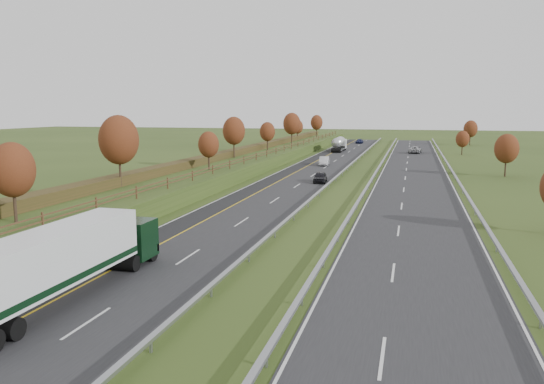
{
  "coord_description": "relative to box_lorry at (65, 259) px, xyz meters",
  "views": [
    {
      "loc": [
        16.13,
        -22.18,
        10.25
      ],
      "look_at": [
        2.94,
        27.48,
        2.2
      ],
      "focal_mm": 35.0,
      "sensor_mm": 36.0,
      "label": 1
    }
  ],
  "objects": [
    {
      "name": "fence_left",
      "position": [
        -6.9,
        58.18,
        0.4
      ],
      "size": [
        0.12,
        189.06,
        1.2
      ],
      "color": "#422B19",
      "rests_on": "embankment_left"
    },
    {
      "name": "outer_barrier_far",
      "position": [
        23.9,
        58.59,
        -1.71
      ],
      "size": [
        0.32,
        200.0,
        0.71
      ],
      "color": "gray",
      "rests_on": "ground"
    },
    {
      "name": "trees_far",
      "position": [
        31.4,
        87.8,
        1.92
      ],
      "size": [
        8.45,
        118.6,
        7.12
      ],
      "color": "#2D2116",
      "rests_on": "ground"
    },
    {
      "name": "median_barrier_far",
      "position": [
        12.4,
        58.59,
        -1.72
      ],
      "size": [
        0.32,
        200.0,
        0.71
      ],
      "color": "gray",
      "rests_on": "ground"
    },
    {
      "name": "box_lorry",
      "position": [
        0.0,
        0.0,
        0.0
      ],
      "size": [
        2.58,
        16.28,
        4.06
      ],
      "color": "black",
      "rests_on": "near_carriageway"
    },
    {
      "name": "car_dark_near",
      "position": [
        5.3,
        49.78,
        -1.55
      ],
      "size": [
        2.09,
        4.48,
        1.48
      ],
      "primitive_type": "imported",
      "rotation": [
        0.0,
        0.0,
        0.08
      ],
      "color": "black",
      "rests_on": "near_carriageway"
    },
    {
      "name": "hedge_left",
      "position": [
        -13.4,
        58.59,
        0.22
      ],
      "size": [
        2.2,
        180.0,
        1.1
      ],
      "primitive_type": "cube",
      "color": "#333215",
      "rests_on": "embankment_left"
    },
    {
      "name": "car_silver_mid",
      "position": [
        2.1,
        72.69,
        -1.5
      ],
      "size": [
        2.15,
        4.96,
        1.59
      ],
      "primitive_type": "imported",
      "rotation": [
        0.0,
        0.0,
        0.1
      ],
      "color": "silver",
      "rests_on": "near_carriageway"
    },
    {
      "name": "near_carriageway",
      "position": [
        1.6,
        58.59,
        -2.31
      ],
      "size": [
        10.5,
        200.0,
        0.04
      ],
      "primitive_type": "cube",
      "color": "#242426",
      "rests_on": "ground"
    },
    {
      "name": "car_oncoming",
      "position": [
        18.33,
        105.22,
        -1.49
      ],
      "size": [
        3.18,
        5.98,
        1.6
      ],
      "primitive_type": "imported",
      "rotation": [
        0.0,
        0.0,
        3.05
      ],
      "color": "#AAABAF",
      "rests_on": "far_carriageway"
    },
    {
      "name": "median_barrier_near",
      "position": [
        7.3,
        58.59,
        -1.72
      ],
      "size": [
        0.32,
        200.0,
        0.71
      ],
      "color": "gray",
      "rests_on": "ground"
    },
    {
      "name": "hard_shoulder",
      "position": [
        -2.15,
        58.59,
        -2.31
      ],
      "size": [
        3.0,
        200.0,
        0.04
      ],
      "primitive_type": "cube",
      "color": "black",
      "rests_on": "ground"
    },
    {
      "name": "far_carriageway",
      "position": [
        18.1,
        58.59,
        -2.31
      ],
      "size": [
        10.5,
        200.0,
        0.04
      ],
      "primitive_type": "cube",
      "color": "#242426",
      "rests_on": "ground"
    },
    {
      "name": "embankment_left",
      "position": [
        -11.4,
        58.59,
        -1.33
      ],
      "size": [
        12.0,
        200.0,
        2.0
      ],
      "primitive_type": "cube",
      "color": "#2F4217",
      "rests_on": "ground"
    },
    {
      "name": "car_small_far",
      "position": [
        2.2,
        137.79,
        -1.64
      ],
      "size": [
        2.15,
        4.63,
        1.31
      ],
      "primitive_type": "imported",
      "rotation": [
        0.0,
        0.0,
        -0.07
      ],
      "color": "#151C44",
      "rests_on": "near_carriageway"
    },
    {
      "name": "ground",
      "position": [
        9.6,
        53.59,
        -2.33
      ],
      "size": [
        400.0,
        400.0,
        0.0
      ],
      "primitive_type": "plane",
      "color": "#2F4217",
      "rests_on": "ground"
    },
    {
      "name": "trees_left",
      "position": [
        -11.04,
        55.22,
        4.04
      ],
      "size": [
        6.64,
        164.3,
        7.66
      ],
      "color": "#2D2116",
      "rests_on": "embankment_left"
    },
    {
      "name": "lane_markings",
      "position": [
        8.0,
        58.47,
        -2.28
      ],
      "size": [
        26.75,
        200.0,
        0.01
      ],
      "color": "silver",
      "rests_on": "near_carriageway"
    },
    {
      "name": "road_tanker",
      "position": [
        0.21,
        106.61,
        -0.47
      ],
      "size": [
        2.4,
        11.22,
        3.46
      ],
      "color": "silver",
      "rests_on": "near_carriageway"
    }
  ]
}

